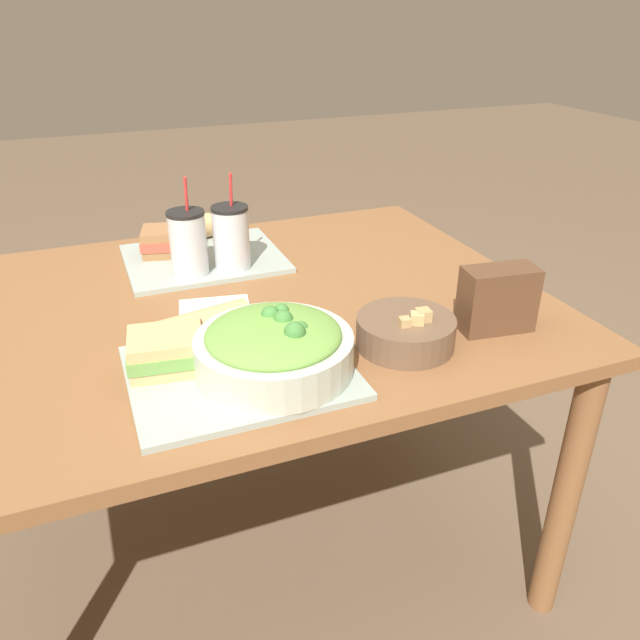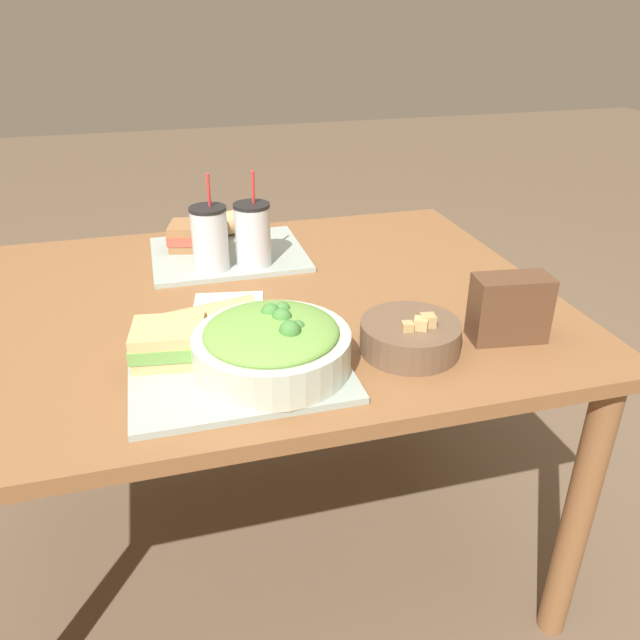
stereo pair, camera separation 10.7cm
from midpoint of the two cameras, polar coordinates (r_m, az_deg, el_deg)
The scene contains 14 objects.
ground_plane at distance 1.78m, azimuth -8.83°, elevation -19.77°, with size 12.00×12.00×0.00m, color brown.
dining_table at distance 1.39m, azimuth -10.67°, elevation -1.82°, with size 1.36×0.99×0.71m.
tray_near at distance 1.10m, azimuth -10.14°, elevation -4.80°, with size 0.37×0.31×0.01m.
tray_far at distance 1.59m, azimuth -12.50°, elevation 5.47°, with size 0.37×0.31×0.01m.
salad_bowl at distance 1.06m, azimuth -7.11°, elevation -2.50°, with size 0.27×0.27×0.11m.
soup_bowl at distance 1.16m, azimuth 5.23°, elevation -1.06°, with size 0.18×0.18×0.08m.
sandwich_near at distance 1.11m, azimuth -16.57°, elevation -2.81°, with size 0.14×0.13×0.06m.
baguette_near at distance 1.18m, azimuth -13.09°, elevation -0.58°, with size 0.19×0.10×0.06m.
sandwich_far at distance 1.62m, azimuth -15.39°, elevation 6.97°, with size 0.16×0.13×0.06m.
baguette_far at distance 1.69m, azimuth -13.81°, elevation 7.99°, with size 0.15×0.10×0.06m.
drink_cup_dark at distance 1.46m, azimuth -14.03°, elevation 6.63°, with size 0.09×0.09×0.23m.
drink_cup_red at distance 1.48m, azimuth -10.19°, elevation 7.23°, with size 0.09×0.09×0.23m.
chip_bag at distance 1.24m, azimuth 13.58°, elevation 1.80°, with size 0.15×0.09×0.13m.
napkin_folded at distance 1.34m, azimuth -11.89°, elevation 1.04°, with size 0.16×0.13×0.00m.
Camera 1 is at (-0.25, -1.18, 1.30)m, focal length 35.00 mm.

